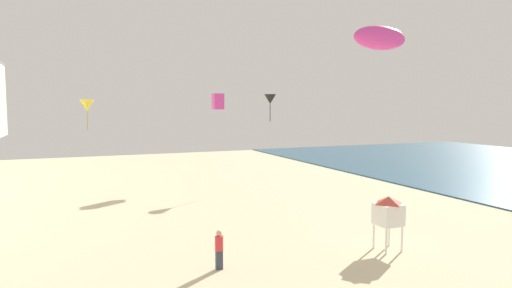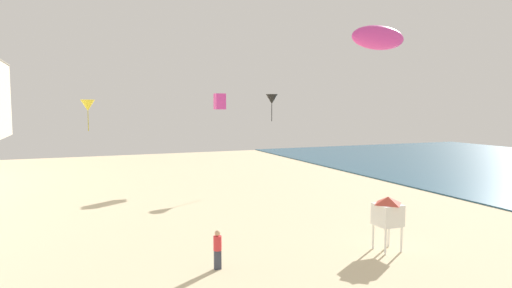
% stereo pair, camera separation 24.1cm
% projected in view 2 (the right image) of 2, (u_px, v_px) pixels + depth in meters
% --- Properties ---
extents(kite_flyer, '(0.34, 0.34, 1.64)m').
position_uv_depth(kite_flyer, '(218.00, 247.00, 18.15)').
color(kite_flyer, '#383D4C').
rests_on(kite_flyer, ground).
extents(lifeguard_stand, '(1.10, 1.10, 2.55)m').
position_uv_depth(lifeguard_stand, '(388.00, 212.00, 20.44)').
color(lifeguard_stand, white).
rests_on(lifeguard_stand, ground).
extents(kite_black_delta, '(1.06, 1.06, 2.40)m').
position_uv_depth(kite_black_delta, '(272.00, 99.00, 39.01)').
color(kite_black_delta, black).
extents(kite_yellow_delta_2, '(0.79, 0.79, 1.79)m').
position_uv_depth(kite_yellow_delta_2, '(88.00, 105.00, 25.18)').
color(kite_yellow_delta_2, yellow).
extents(kite_magenta_parafoil, '(2.34, 0.65, 0.91)m').
position_uv_depth(kite_magenta_parafoil, '(378.00, 38.00, 16.55)').
color(kite_magenta_parafoil, '#DB3D9E').
extents(kite_magenta_box, '(0.92, 0.92, 1.45)m').
position_uv_depth(kite_magenta_box, '(220.00, 101.00, 40.33)').
color(kite_magenta_box, '#DB3D9E').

